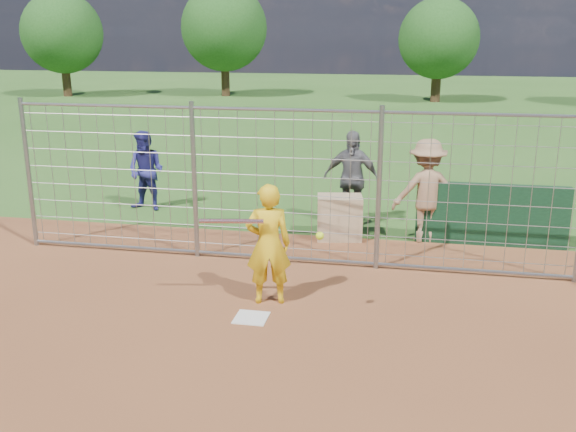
% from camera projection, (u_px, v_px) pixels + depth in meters
% --- Properties ---
extents(ground, '(100.00, 100.00, 0.00)m').
position_uv_depth(ground, '(255.00, 312.00, 8.68)').
color(ground, '#2D591E').
rests_on(ground, ground).
extents(home_plate, '(0.43, 0.43, 0.02)m').
position_uv_depth(home_plate, '(251.00, 318.00, 8.49)').
color(home_plate, silver).
rests_on(home_plate, ground).
extents(dugout_wall, '(2.60, 0.20, 1.10)m').
position_uv_depth(dugout_wall, '(491.00, 215.00, 11.29)').
color(dugout_wall, '#11381E').
rests_on(dugout_wall, ground).
extents(batter, '(0.71, 0.55, 1.71)m').
position_uv_depth(batter, '(268.00, 244.00, 8.78)').
color(batter, yellow).
rests_on(batter, ground).
extents(bystander_a, '(0.90, 0.75, 1.68)m').
position_uv_depth(bystander_a, '(146.00, 171.00, 13.45)').
color(bystander_a, navy).
rests_on(bystander_a, ground).
extents(bystander_b, '(1.15, 0.60, 1.87)m').
position_uv_depth(bystander_b, '(351.00, 179.00, 12.33)').
color(bystander_b, '#5B5C60').
rests_on(bystander_b, ground).
extents(bystander_c, '(1.35, 1.01, 1.86)m').
position_uv_depth(bystander_c, '(426.00, 191.00, 11.41)').
color(bystander_c, '#967152').
rests_on(bystander_c, ground).
extents(equipment_bin, '(0.88, 0.67, 0.80)m').
position_uv_depth(equipment_bin, '(340.00, 217.00, 11.67)').
color(equipment_bin, tan).
rests_on(equipment_bin, ground).
extents(equipment_in_play, '(1.71, 0.41, 0.13)m').
position_uv_depth(equipment_in_play, '(252.00, 225.00, 8.41)').
color(equipment_in_play, silver).
rests_on(equipment_in_play, ground).
extents(backstop_fence, '(9.08, 0.08, 2.60)m').
position_uv_depth(backstop_fence, '(284.00, 188.00, 10.22)').
color(backstop_fence, gray).
rests_on(backstop_fence, ground).
extents(tree_line, '(44.66, 6.72, 6.48)m').
position_uv_depth(tree_line, '(442.00, 30.00, 33.59)').
color(tree_line, '#3F2B19').
rests_on(tree_line, ground).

